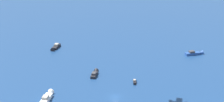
{
  "coord_description": "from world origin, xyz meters",
  "views": [
    {
      "loc": [
        -96.6,
        -78.79,
        67.25
      ],
      "look_at": [
        -0.58,
        1.28,
        19.95
      ],
      "focal_mm": 55.04,
      "sensor_mm": 36.0,
      "label": 1
    }
  ],
  "objects_px": {
    "motorboat_near_centre": "(135,82)",
    "motorboat_inshore": "(55,47)",
    "motorboat_far_port": "(47,97)",
    "motorboat_mid_cluster": "(95,74)",
    "motorboat_ahead": "(195,53)"
  },
  "relations": [
    {
      "from": "motorboat_near_centre",
      "to": "motorboat_inshore",
      "type": "height_order",
      "value": "motorboat_inshore"
    },
    {
      "from": "motorboat_near_centre",
      "to": "motorboat_ahead",
      "type": "distance_m",
      "value": 49.11
    },
    {
      "from": "motorboat_far_port",
      "to": "motorboat_mid_cluster",
      "type": "xyz_separation_m",
      "value": [
        29.32,
        0.95,
        -0.16
      ]
    },
    {
      "from": "motorboat_near_centre",
      "to": "motorboat_inshore",
      "type": "bearing_deg",
      "value": 83.56
    },
    {
      "from": "motorboat_ahead",
      "to": "motorboat_mid_cluster",
      "type": "height_order",
      "value": "motorboat_ahead"
    },
    {
      "from": "motorboat_near_centre",
      "to": "motorboat_ahead",
      "type": "height_order",
      "value": "motorboat_ahead"
    },
    {
      "from": "motorboat_near_centre",
      "to": "motorboat_mid_cluster",
      "type": "height_order",
      "value": "motorboat_mid_cluster"
    },
    {
      "from": "motorboat_inshore",
      "to": "motorboat_ahead",
      "type": "distance_m",
      "value": 77.32
    },
    {
      "from": "motorboat_far_port",
      "to": "motorboat_inshore",
      "type": "height_order",
      "value": "motorboat_far_port"
    },
    {
      "from": "motorboat_near_centre",
      "to": "motorboat_mid_cluster",
      "type": "distance_m",
      "value": 20.07
    },
    {
      "from": "motorboat_ahead",
      "to": "motorboat_mid_cluster",
      "type": "relative_size",
      "value": 1.12
    },
    {
      "from": "motorboat_far_port",
      "to": "motorboat_mid_cluster",
      "type": "height_order",
      "value": "motorboat_far_port"
    },
    {
      "from": "motorboat_far_port",
      "to": "motorboat_inshore",
      "type": "xyz_separation_m",
      "value": [
        41.29,
        42.06,
        -0.06
      ]
    },
    {
      "from": "motorboat_far_port",
      "to": "motorboat_mid_cluster",
      "type": "distance_m",
      "value": 29.34
    },
    {
      "from": "motorboat_far_port",
      "to": "motorboat_inshore",
      "type": "relative_size",
      "value": 1.06
    }
  ]
}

